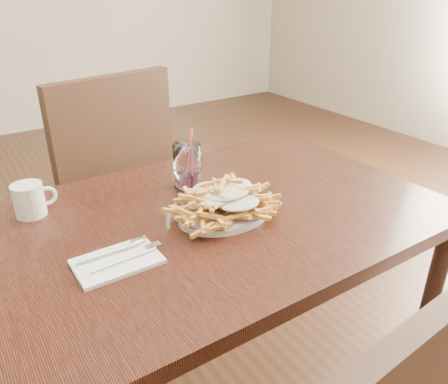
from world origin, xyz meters
TOP-DOWN VIEW (x-y plane):
  - table at (0.00, 0.00)m, footprint 1.20×0.80m
  - chair_far at (-0.09, 0.69)m, footprint 0.55×0.55m
  - fries_plate at (0.00, -0.04)m, footprint 0.28×0.25m
  - loaded_fries at (0.00, -0.04)m, footprint 0.31×0.27m
  - napkin at (-0.31, -0.08)m, footprint 0.18×0.12m
  - cutlery at (-0.31, -0.08)m, footprint 0.20×0.07m
  - water_glass at (0.01, 0.18)m, footprint 0.08×0.08m
  - coffee_mug at (-0.42, 0.25)m, footprint 0.11×0.08m

SIDE VIEW (x-z plane):
  - chair_far at x=-0.09m, z-range 0.07..1.09m
  - table at x=0.00m, z-range 0.30..1.05m
  - napkin at x=-0.31m, z-range 0.75..0.76m
  - fries_plate at x=0.00m, z-range 0.75..0.77m
  - cutlery at x=-0.31m, z-range 0.76..0.77m
  - coffee_mug at x=-0.42m, z-range 0.75..0.84m
  - water_glass at x=0.01m, z-range 0.72..0.90m
  - loaded_fries at x=0.00m, z-range 0.77..0.85m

